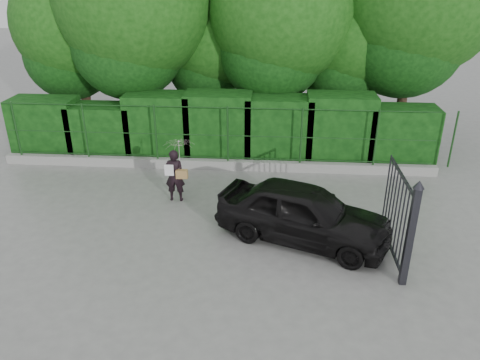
{
  "coord_description": "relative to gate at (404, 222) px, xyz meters",
  "views": [
    {
      "loc": [
        1.83,
        -9.38,
        6.03
      ],
      "look_at": [
        1.03,
        1.3,
        1.1
      ],
      "focal_mm": 35.0,
      "sensor_mm": 36.0,
      "label": 1
    }
  ],
  "objects": [
    {
      "name": "gate",
      "position": [
        0.0,
        0.0,
        0.0
      ],
      "size": [
        0.22,
        2.33,
        2.36
      ],
      "color": "#232329",
      "rests_on": "ground"
    },
    {
      "name": "trees",
      "position": [
        -3.46,
        8.46,
        3.43
      ],
      "size": [
        17.1,
        6.15,
        8.08
      ],
      "color": "black",
      "rests_on": "ground"
    },
    {
      "name": "fence",
      "position": [
        -4.38,
        5.22,
        0.01
      ],
      "size": [
        14.13,
        0.06,
        1.8
      ],
      "color": "#184218",
      "rests_on": "kerb"
    },
    {
      "name": "ground",
      "position": [
        -4.6,
        0.72,
        -1.19
      ],
      "size": [
        80.0,
        80.0,
        0.0
      ],
      "primitive_type": "plane",
      "color": "gray"
    },
    {
      "name": "hedge",
      "position": [
        -4.48,
        6.22,
        -0.14
      ],
      "size": [
        14.2,
        1.2,
        2.28
      ],
      "color": "black",
      "rests_on": "ground"
    },
    {
      "name": "car",
      "position": [
        -2.0,
        1.14,
        -0.48
      ],
      "size": [
        4.45,
        3.05,
        1.41
      ],
      "primitive_type": "imported",
      "rotation": [
        0.0,
        0.0,
        1.2
      ],
      "color": "black",
      "rests_on": "ground"
    },
    {
      "name": "woman",
      "position": [
        -5.35,
        2.97,
        -0.02
      ],
      "size": [
        0.84,
        0.84,
        1.78
      ],
      "color": "black",
      "rests_on": "ground"
    },
    {
      "name": "kerb",
      "position": [
        -4.6,
        5.22,
        -1.04
      ],
      "size": [
        14.0,
        0.25,
        0.3
      ],
      "primitive_type": "cube",
      "color": "#9E9E99",
      "rests_on": "ground"
    }
  ]
}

